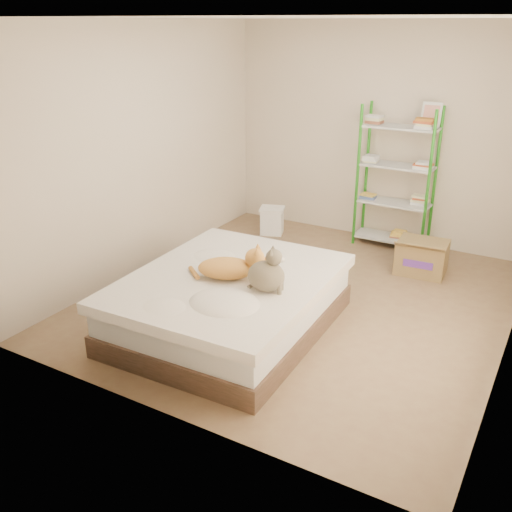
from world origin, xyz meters
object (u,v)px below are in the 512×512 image
Objects in this scene: bed at (229,303)px; orange_cat at (226,266)px; grey_cat at (266,270)px; shelf_unit at (397,178)px; cardboard_box at (422,257)px; white_bin at (272,220)px.

bed is 0.38m from orange_cat.
shelf_unit is (0.21, 2.81, 0.16)m from grey_cat.
grey_cat reaches higher than cardboard_box.
grey_cat is at bearing -12.47° from bed.
shelf_unit is at bearing 13.40° from white_bin.
shelf_unit is 4.61× the size of white_bin.
cardboard_box is 2.04m from white_bin.
orange_cat is (-0.00, -0.04, 0.37)m from bed.
bed is 2.86m from shelf_unit.
cardboard_box is (1.16, 2.09, -0.07)m from bed.
grey_cat is at bearing -62.66° from white_bin.
orange_cat is 2.84m from shelf_unit.
orange_cat is 2.60m from white_bin.
orange_cat is 1.54× the size of white_bin.
cardboard_box is (0.75, 2.17, -0.52)m from grey_cat.
shelf_unit reaches higher than white_bin.
cardboard_box reaches higher than white_bin.
grey_cat is 1.00× the size of white_bin.
cardboard_box is at bearing 35.52° from orange_cat.
bed is at bearing -70.19° from white_bin.
orange_cat is 0.33× the size of shelf_unit.
grey_cat is 0.69× the size of cardboard_box.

